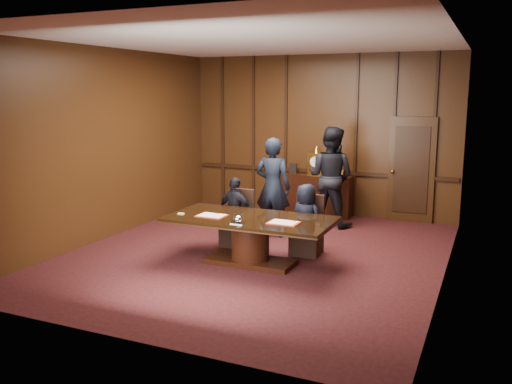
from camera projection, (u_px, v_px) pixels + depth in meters
room at (263, 152)px, 8.92m from camera, size 7.00×7.04×3.50m
sideboard at (316, 193)px, 11.98m from camera, size 1.60×0.45×1.54m
conference_table at (250, 233)px, 8.55m from camera, size 2.62×1.32×0.76m
folder_left at (212, 216)px, 8.59m from camera, size 0.47×0.34×0.02m
folder_right at (284, 223)px, 8.12m from camera, size 0.47×0.34×0.02m
inkstand at (238, 220)px, 8.09m from camera, size 0.20×0.14×0.12m
notepad at (181, 214)px, 8.73m from camera, size 0.11×0.08×0.01m
chair_left at (238, 229)px, 9.63m from camera, size 0.49×0.49×0.99m
chair_right at (307, 237)px, 9.12m from camera, size 0.50×0.50×0.99m
signatory_left at (235, 212)px, 9.50m from camera, size 0.77×0.43×1.24m
signatory_right at (306, 220)px, 8.99m from camera, size 0.68×0.54×1.21m
witness_left at (273, 187)px, 10.17m from camera, size 0.70×0.47×1.88m
witness_right at (331, 177)px, 10.94m from camera, size 1.09×0.91×2.02m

